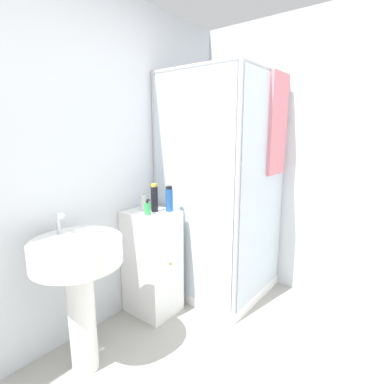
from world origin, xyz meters
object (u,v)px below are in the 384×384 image
(shampoo_bottle_tall_black, at_px, (154,198))
(shampoo_bottle_blue, at_px, (169,199))
(soap_dispenser, at_px, (147,209))
(lotion_bottle_white, at_px, (144,202))
(sink, at_px, (78,273))

(shampoo_bottle_tall_black, height_order, shampoo_bottle_blue, shampoo_bottle_tall_black)
(soap_dispenser, distance_m, shampoo_bottle_tall_black, 0.12)
(shampoo_bottle_tall_black, xyz_separation_m, shampoo_bottle_blue, (0.08, -0.08, -0.01))
(soap_dispenser, relative_size, lotion_bottle_white, 0.83)
(soap_dispenser, relative_size, shampoo_bottle_blue, 0.60)
(lotion_bottle_white, bearing_deg, shampoo_bottle_tall_black, -84.52)
(soap_dispenser, xyz_separation_m, shampoo_bottle_blue, (0.18, -0.06, 0.05))
(soap_dispenser, distance_m, lotion_bottle_white, 0.16)
(shampoo_bottle_tall_black, relative_size, shampoo_bottle_blue, 1.10)
(sink, bearing_deg, shampoo_bottle_tall_black, 7.10)
(sink, relative_size, lotion_bottle_white, 6.74)
(sink, distance_m, shampoo_bottle_tall_black, 0.82)
(soap_dispenser, relative_size, shampoo_bottle_tall_black, 0.55)
(shampoo_bottle_tall_black, bearing_deg, sink, -172.90)
(soap_dispenser, bearing_deg, sink, -173.78)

